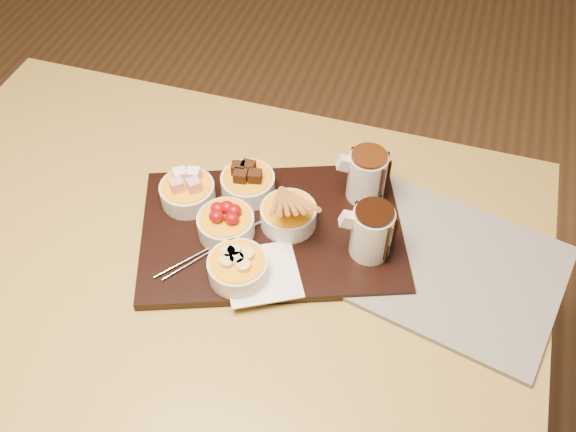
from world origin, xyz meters
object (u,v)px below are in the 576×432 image
(serving_board, at_px, (272,231))
(newspaper, at_px, (448,267))
(bowl_strawberries, at_px, (226,225))
(pitcher_milk_chocolate, at_px, (367,177))
(dining_table, at_px, (207,278))
(pitcher_dark_chocolate, at_px, (372,232))

(serving_board, height_order, newspaper, serving_board)
(bowl_strawberries, height_order, pitcher_milk_chocolate, pitcher_milk_chocolate)
(dining_table, xyz_separation_m, pitcher_dark_chocolate, (0.29, 0.06, 0.16))
(serving_board, bearing_deg, newspaper, -17.55)
(serving_board, relative_size, bowl_strawberries, 4.60)
(bowl_strawberries, height_order, newspaper, bowl_strawberries)
(dining_table, height_order, serving_board, serving_board)
(pitcher_milk_chocolate, bearing_deg, newspaper, -53.21)
(serving_board, xyz_separation_m, pitcher_dark_chocolate, (0.18, 0.00, 0.06))
(pitcher_dark_chocolate, bearing_deg, serving_board, 160.02)
(serving_board, height_order, bowl_strawberries, bowl_strawberries)
(serving_board, bearing_deg, pitcher_milk_chocolate, 21.80)
(bowl_strawberries, height_order, pitcher_dark_chocolate, pitcher_dark_chocolate)
(pitcher_milk_chocolate, bearing_deg, dining_table, -163.65)
(dining_table, bearing_deg, pitcher_milk_chocolate, 36.85)
(pitcher_dark_chocolate, xyz_separation_m, newspaper, (0.14, 0.01, -0.06))
(serving_board, distance_m, newspaper, 0.31)
(dining_table, xyz_separation_m, newspaper, (0.42, 0.08, 0.10))
(pitcher_milk_chocolate, distance_m, newspaper, 0.21)
(bowl_strawberries, relative_size, newspaper, 0.27)
(pitcher_milk_chocolate, bearing_deg, serving_board, -158.20)
(newspaper, bearing_deg, serving_board, -164.48)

